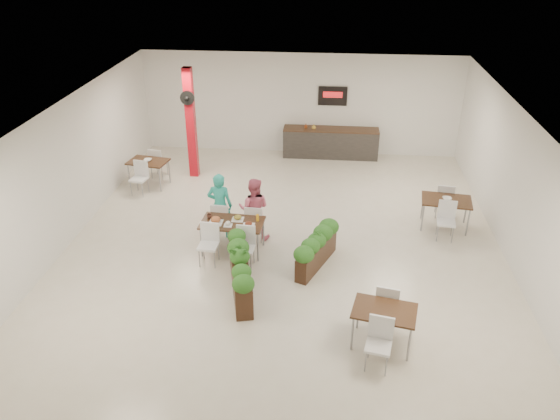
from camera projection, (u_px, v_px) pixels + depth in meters
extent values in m
plane|color=beige|center=(284.00, 246.00, 12.70)|extent=(12.00, 12.00, 0.00)
cube|color=white|center=(301.00, 104.00, 17.25)|extent=(10.00, 0.10, 3.20)
cube|color=white|center=(241.00, 389.00, 6.67)|extent=(10.00, 0.10, 3.20)
cube|color=white|center=(65.00, 175.00, 12.37)|extent=(0.10, 12.00, 3.20)
cube|color=white|center=(519.00, 193.00, 11.54)|extent=(0.10, 12.00, 3.20)
cube|color=white|center=(284.00, 113.00, 11.21)|extent=(10.00, 12.00, 0.04)
cube|color=#B30B19|center=(191.00, 124.00, 15.56)|extent=(0.25, 0.25, 3.20)
cylinder|color=black|center=(187.00, 98.00, 15.03)|extent=(0.40, 0.06, 0.40)
sphere|color=black|center=(187.00, 98.00, 14.99)|extent=(0.12, 0.12, 0.12)
cube|color=#2A2725|center=(331.00, 143.00, 17.39)|extent=(3.00, 0.60, 0.90)
cube|color=#311B10|center=(331.00, 129.00, 17.17)|extent=(3.00, 0.62, 0.04)
cube|color=black|center=(333.00, 96.00, 16.99)|extent=(0.90, 0.04, 0.60)
cube|color=red|center=(333.00, 95.00, 16.94)|extent=(0.60, 0.02, 0.18)
imported|color=#8E3C17|center=(306.00, 125.00, 17.18)|extent=(0.09, 0.09, 0.19)
imported|color=gold|center=(314.00, 126.00, 17.17)|extent=(0.13, 0.13, 0.17)
cube|color=#311B10|center=(232.00, 223.00, 12.18)|extent=(1.45, 0.88, 0.04)
cylinder|color=gray|center=(201.00, 243.00, 12.14)|extent=(0.04, 0.04, 0.71)
cylinder|color=gray|center=(258.00, 247.00, 11.97)|extent=(0.04, 0.04, 0.71)
cylinder|color=gray|center=(210.00, 228.00, 12.74)|extent=(0.04, 0.04, 0.71)
cylinder|color=gray|center=(263.00, 232.00, 12.56)|extent=(0.04, 0.04, 0.71)
cube|color=white|center=(222.00, 220.00, 12.89)|extent=(0.44, 0.44, 0.05)
cube|color=white|center=(219.00, 214.00, 12.61)|extent=(0.42, 0.07, 0.45)
cylinder|color=gray|center=(231.00, 225.00, 13.12)|extent=(0.02, 0.02, 0.43)
cylinder|color=gray|center=(217.00, 224.00, 13.17)|extent=(0.02, 0.02, 0.43)
cylinder|color=gray|center=(228.00, 232.00, 12.83)|extent=(0.02, 0.02, 0.43)
cylinder|color=gray|center=(214.00, 231.00, 12.87)|extent=(0.02, 0.02, 0.43)
cube|color=white|center=(255.00, 222.00, 12.78)|extent=(0.44, 0.44, 0.05)
cube|color=white|center=(253.00, 217.00, 12.50)|extent=(0.42, 0.07, 0.45)
cylinder|color=gray|center=(264.00, 228.00, 13.01)|extent=(0.02, 0.02, 0.43)
cylinder|color=gray|center=(250.00, 227.00, 13.06)|extent=(0.02, 0.02, 0.43)
cylinder|color=gray|center=(261.00, 235.00, 12.72)|extent=(0.02, 0.02, 0.43)
cylinder|color=gray|center=(247.00, 234.00, 12.76)|extent=(0.02, 0.02, 0.43)
cube|color=white|center=(208.00, 246.00, 11.84)|extent=(0.44, 0.44, 0.05)
cube|color=white|center=(210.00, 232.00, 11.89)|extent=(0.42, 0.07, 0.45)
cylinder|color=gray|center=(199.00, 259.00, 11.82)|extent=(0.02, 0.02, 0.43)
cylinder|color=gray|center=(215.00, 260.00, 11.78)|extent=(0.02, 0.02, 0.43)
cylinder|color=gray|center=(204.00, 250.00, 12.12)|extent=(0.02, 0.02, 0.43)
cylinder|color=gray|center=(219.00, 252.00, 12.07)|extent=(0.02, 0.02, 0.43)
cube|color=white|center=(244.00, 249.00, 11.73)|extent=(0.44, 0.44, 0.05)
cube|color=white|center=(246.00, 234.00, 11.78)|extent=(0.42, 0.07, 0.45)
cylinder|color=gray|center=(235.00, 262.00, 11.71)|extent=(0.02, 0.02, 0.43)
cylinder|color=gray|center=(251.00, 263.00, 11.67)|extent=(0.02, 0.02, 0.43)
cylinder|color=gray|center=(239.00, 253.00, 12.01)|extent=(0.02, 0.02, 0.43)
cylinder|color=gray|center=(254.00, 255.00, 11.96)|extent=(0.02, 0.02, 0.43)
cube|color=white|center=(216.00, 223.00, 12.13)|extent=(0.32, 0.32, 0.01)
ellipsoid|color=brown|center=(216.00, 220.00, 12.09)|extent=(0.22, 0.22, 0.13)
cube|color=white|center=(238.00, 219.00, 12.26)|extent=(0.28, 0.28, 0.01)
ellipsoid|color=orange|center=(238.00, 217.00, 12.23)|extent=(0.18, 0.18, 0.11)
cube|color=white|center=(249.00, 226.00, 12.01)|extent=(0.28, 0.28, 0.01)
ellipsoid|color=#471D0E|center=(249.00, 223.00, 11.98)|extent=(0.16, 0.16, 0.10)
cube|color=white|center=(228.00, 225.00, 12.02)|extent=(0.19, 0.19, 0.01)
ellipsoid|color=white|center=(228.00, 224.00, 12.00)|extent=(0.12, 0.12, 0.07)
cylinder|color=#F7AD1A|center=(258.00, 218.00, 12.19)|extent=(0.07, 0.07, 0.15)
imported|color=#512E22|center=(209.00, 216.00, 12.31)|extent=(0.12, 0.12, 0.10)
imported|color=teal|center=(220.00, 206.00, 12.75)|extent=(0.61, 0.42, 1.62)
imported|color=#E36583|center=(254.00, 209.00, 12.70)|extent=(0.77, 0.62, 1.53)
cube|color=black|center=(241.00, 277.00, 11.01)|extent=(0.79, 2.02, 0.67)
ellipsoid|color=#175017|center=(243.00, 282.00, 10.06)|extent=(0.40, 0.40, 0.32)
ellipsoid|color=#175017|center=(241.00, 269.00, 10.43)|extent=(0.40, 0.40, 0.32)
ellipsoid|color=#175017|center=(240.00, 258.00, 10.80)|extent=(0.40, 0.40, 0.32)
ellipsoid|color=#175017|center=(238.00, 247.00, 11.17)|extent=(0.40, 0.40, 0.32)
ellipsoid|color=#175017|center=(237.00, 236.00, 11.55)|extent=(0.40, 0.40, 0.32)
imported|color=#175017|center=(240.00, 253.00, 10.76)|extent=(0.39, 0.34, 0.43)
cube|color=black|center=(316.00, 255.00, 11.85)|extent=(0.85, 1.57, 0.53)
ellipsoid|color=#175017|center=(304.00, 254.00, 11.16)|extent=(0.40, 0.40, 0.32)
ellipsoid|color=#175017|center=(311.00, 247.00, 11.42)|extent=(0.40, 0.40, 0.32)
ellipsoid|color=#175017|center=(317.00, 240.00, 11.67)|extent=(0.40, 0.40, 0.32)
ellipsoid|color=#175017|center=(323.00, 233.00, 11.92)|extent=(0.40, 0.40, 0.32)
ellipsoid|color=#175017|center=(329.00, 227.00, 12.17)|extent=(0.40, 0.40, 0.32)
imported|color=#175017|center=(317.00, 238.00, 11.64)|extent=(0.19, 0.19, 0.34)
cube|color=#311B10|center=(148.00, 162.00, 15.32)|extent=(1.18, 0.89, 0.04)
cylinder|color=gray|center=(129.00, 176.00, 15.36)|extent=(0.04, 0.04, 0.71)
cylinder|color=gray|center=(160.00, 180.00, 15.13)|extent=(0.04, 0.04, 0.71)
cylinder|color=gray|center=(139.00, 168.00, 15.86)|extent=(0.04, 0.04, 0.71)
cylinder|color=gray|center=(169.00, 172.00, 15.64)|extent=(0.04, 0.04, 0.71)
cube|color=white|center=(159.00, 163.00, 15.97)|extent=(0.49, 0.49, 0.05)
cube|color=white|center=(155.00, 157.00, 15.69)|extent=(0.42, 0.11, 0.45)
cylinder|color=gray|center=(167.00, 169.00, 16.18)|extent=(0.02, 0.02, 0.43)
cylinder|color=gray|center=(157.00, 167.00, 16.26)|extent=(0.02, 0.02, 0.43)
cylinder|color=gray|center=(162.00, 173.00, 15.89)|extent=(0.02, 0.02, 0.43)
cylinder|color=gray|center=(152.00, 172.00, 15.97)|extent=(0.02, 0.02, 0.43)
cube|color=white|center=(139.00, 179.00, 14.94)|extent=(0.49, 0.49, 0.05)
cube|color=white|center=(141.00, 168.00, 14.99)|extent=(0.42, 0.11, 0.45)
cylinder|color=gray|center=(131.00, 189.00, 14.95)|extent=(0.02, 0.02, 0.43)
cylinder|color=gray|center=(142.00, 190.00, 14.87)|extent=(0.02, 0.02, 0.43)
cylinder|color=gray|center=(137.00, 184.00, 15.24)|extent=(0.02, 0.02, 0.43)
cylinder|color=gray|center=(148.00, 185.00, 15.16)|extent=(0.02, 0.02, 0.43)
imported|color=white|center=(148.00, 160.00, 15.30)|extent=(0.22, 0.22, 0.05)
cube|color=#311B10|center=(447.00, 200.00, 13.17)|extent=(1.26, 0.93, 0.04)
cylinder|color=gray|center=(423.00, 218.00, 13.16)|extent=(0.04, 0.04, 0.71)
cylinder|color=gray|center=(468.00, 223.00, 12.95)|extent=(0.04, 0.04, 0.71)
cylinder|color=gray|center=(422.00, 206.00, 13.73)|extent=(0.04, 0.04, 0.71)
cylinder|color=gray|center=(466.00, 210.00, 13.53)|extent=(0.04, 0.04, 0.71)
cube|color=white|center=(444.00, 200.00, 13.82)|extent=(0.47, 0.47, 0.05)
cube|color=white|center=(446.00, 194.00, 13.54)|extent=(0.42, 0.09, 0.45)
cylinder|color=gray|center=(449.00, 206.00, 14.04)|extent=(0.02, 0.02, 0.43)
cylinder|color=gray|center=(436.00, 204.00, 14.11)|extent=(0.02, 0.02, 0.43)
cylinder|color=gray|center=(450.00, 212.00, 13.75)|extent=(0.02, 0.02, 0.43)
cylinder|color=gray|center=(436.00, 210.00, 13.81)|extent=(0.02, 0.02, 0.43)
cube|color=white|center=(446.00, 222.00, 12.78)|extent=(0.47, 0.47, 0.05)
cube|color=white|center=(447.00, 209.00, 12.83)|extent=(0.42, 0.09, 0.45)
cylinder|color=gray|center=(437.00, 234.00, 12.78)|extent=(0.02, 0.02, 0.43)
cylinder|color=gray|center=(452.00, 235.00, 12.71)|extent=(0.02, 0.02, 0.43)
cylinder|color=gray|center=(437.00, 227.00, 13.07)|extent=(0.02, 0.02, 0.43)
cylinder|color=gray|center=(452.00, 228.00, 13.00)|extent=(0.02, 0.02, 0.43)
imported|color=white|center=(447.00, 199.00, 13.15)|extent=(0.22, 0.22, 0.05)
cube|color=#311B10|center=(385.00, 311.00, 9.40)|extent=(1.21, 0.93, 0.04)
cylinder|color=gray|center=(352.00, 333.00, 9.44)|extent=(0.04, 0.04, 0.71)
cylinder|color=gray|center=(409.00, 345.00, 9.19)|extent=(0.04, 0.04, 0.71)
cylinder|color=gray|center=(358.00, 312.00, 9.96)|extent=(0.04, 0.04, 0.71)
cylinder|color=gray|center=(412.00, 322.00, 9.71)|extent=(0.04, 0.04, 0.71)
cube|color=white|center=(387.00, 303.00, 10.04)|extent=(0.50, 0.50, 0.05)
cube|color=white|center=(387.00, 298.00, 9.76)|extent=(0.42, 0.12, 0.45)
cylinder|color=gray|center=(397.00, 310.00, 10.25)|extent=(0.02, 0.02, 0.43)
cylinder|color=gray|center=(378.00, 306.00, 10.34)|extent=(0.02, 0.02, 0.43)
cylinder|color=gray|center=(394.00, 321.00, 9.96)|extent=(0.02, 0.02, 0.43)
cylinder|color=gray|center=(376.00, 317.00, 10.05)|extent=(0.02, 0.02, 0.43)
cube|color=white|center=(378.00, 346.00, 9.02)|extent=(0.50, 0.50, 0.05)
cube|color=white|center=(381.00, 327.00, 9.07)|extent=(0.42, 0.12, 0.45)
cylinder|color=gray|center=(365.00, 362.00, 9.03)|extent=(0.02, 0.02, 0.43)
cylinder|color=gray|center=(386.00, 366.00, 8.94)|extent=(0.02, 0.02, 0.43)
cylinder|color=gray|center=(369.00, 348.00, 9.32)|extent=(0.02, 0.02, 0.43)
cylinder|color=gray|center=(389.00, 352.00, 9.23)|extent=(0.02, 0.02, 0.43)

